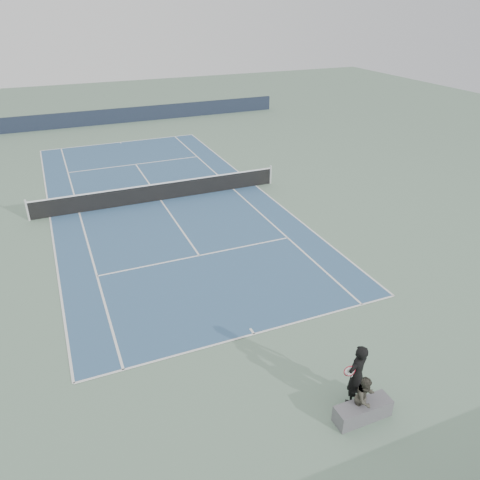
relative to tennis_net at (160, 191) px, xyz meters
name	(u,v)px	position (x,y,z in m)	size (l,w,h in m)	color
ground	(161,200)	(0.00, 0.00, -0.50)	(80.00, 80.00, 0.00)	slate
court_surface	(161,200)	(0.00, 0.00, -0.50)	(10.97, 23.77, 0.01)	#34577C
tennis_net	(160,191)	(0.00, 0.00, 0.00)	(12.90, 0.10, 1.07)	silver
windscreen_far	(107,117)	(0.00, 17.88, 0.10)	(30.00, 0.25, 1.20)	black
tennis_player	(356,375)	(1.28, -15.39, 0.41)	(0.85, 0.67, 1.82)	black
tennis_ball	(352,418)	(0.90, -15.89, -0.47)	(0.07, 0.07, 0.07)	yellow
spectator_bench	(364,404)	(1.16, -15.96, -0.03)	(1.58, 0.85, 1.32)	#5C5B60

